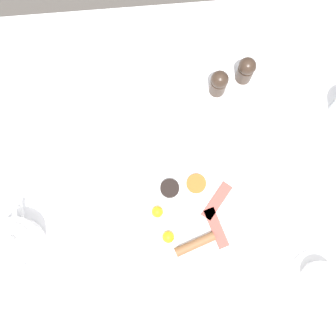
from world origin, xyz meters
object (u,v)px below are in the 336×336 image
teapot_near (19,240)px  napkin_folded (76,145)px  salt_grinder (246,70)px  fork_by_plate (313,46)px  pepper_grinder (219,83)px  teacup_with_saucer_left (318,277)px  knife_by_plate (5,73)px  breakfast_plate (187,214)px

teapot_near → napkin_folded: size_ratio=0.86×
salt_grinder → fork_by_plate: size_ratio=0.75×
pepper_grinder → napkin_folded: 0.43m
teapot_near → napkin_folded: (0.25, -0.15, -0.04)m
teacup_with_saucer_left → knife_by_plate: bearing=51.7°
salt_grinder → napkin_folded: (-0.16, 0.48, -0.05)m
teapot_near → fork_by_plate: 0.98m
teapot_near → teacup_with_saucer_left: size_ratio=1.44×
fork_by_plate → knife_by_plate: size_ratio=0.82×
breakfast_plate → knife_by_plate: 0.66m
breakfast_plate → fork_by_plate: (0.45, -0.41, -0.01)m
fork_by_plate → teacup_with_saucer_left: bearing=172.6°
salt_grinder → knife_by_plate: size_ratio=0.62×
breakfast_plate → salt_grinder: salt_grinder is taller
knife_by_plate → pepper_grinder: bearing=-99.4°
breakfast_plate → teapot_near: (-0.03, 0.44, 0.04)m
pepper_grinder → knife_by_plate: size_ratio=0.62×
teacup_with_saucer_left → fork_by_plate: size_ratio=1.00×
pepper_grinder → breakfast_plate: bearing=161.5°
pepper_grinder → napkin_folded: size_ratio=0.45×
teacup_with_saucer_left → fork_by_plate: bearing=-7.4°
salt_grinder → breakfast_plate: bearing=152.8°
teacup_with_saucer_left → fork_by_plate: 0.65m
breakfast_plate → salt_grinder: bearing=-27.2°
pepper_grinder → salt_grinder: same height
salt_grinder → fork_by_plate: (0.08, -0.21, -0.05)m
salt_grinder → pepper_grinder: bearing=111.8°
knife_by_plate → fork_by_plate: bearing=-89.4°
teapot_near → teacup_with_saucer_left: teapot_near is taller
teapot_near → breakfast_plate: bearing=93.9°
pepper_grinder → fork_by_plate: size_ratio=0.75×
breakfast_plate → knife_by_plate: (0.45, 0.48, -0.01)m
breakfast_plate → teapot_near: bearing=94.2°
breakfast_plate → pepper_grinder: bearing=-18.5°
teacup_with_saucer_left → salt_grinder: salt_grinder is taller
pepper_grinder → salt_grinder: (0.03, -0.08, 0.00)m
pepper_grinder → knife_by_plate: bearing=80.6°
napkin_folded → knife_by_plate: napkin_folded is taller
knife_by_plate → teacup_with_saucer_left: bearing=-128.3°
teacup_with_saucer_left → napkin_folded: 0.73m
pepper_grinder → fork_by_plate: pepper_grinder is taller
breakfast_plate → teacup_with_saucer_left: bearing=-120.6°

